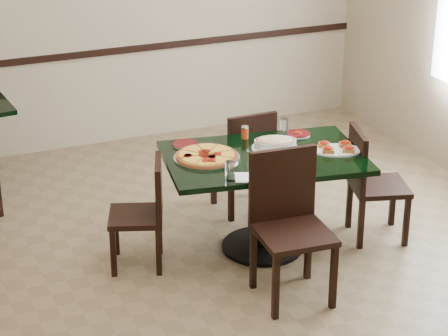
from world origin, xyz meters
name	(u,v)px	position (x,y,z in m)	size (l,w,h in m)	color
floor	(230,269)	(0.00, 0.00, 0.00)	(5.50, 5.50, 0.00)	#7A6546
room_shell	(259,38)	(1.02, 1.73, 1.17)	(5.50, 5.50, 5.50)	white
main_table	(264,178)	(0.35, 0.20, 0.57)	(1.54, 1.12, 0.75)	black
chair_far	(246,157)	(0.49, 0.80, 0.48)	(0.41, 0.41, 0.87)	black
chair_near	(289,216)	(0.24, -0.41, 0.56)	(0.50, 0.50, 1.00)	black
chair_right	(369,179)	(1.16, 0.05, 0.49)	(0.50, 0.50, 0.87)	black
chair_left	(146,208)	(-0.51, 0.31, 0.44)	(0.48, 0.48, 0.80)	black
pepperoni_pizza	(207,156)	(-0.05, 0.31, 0.77)	(0.47, 0.47, 0.04)	silver
lasagna_casserole	(275,143)	(0.47, 0.27, 0.80)	(0.36, 0.34, 0.09)	silver
bread_basket	(291,160)	(0.44, -0.04, 0.79)	(0.21, 0.16, 0.09)	brown
bruschetta_platter	(336,148)	(0.86, 0.06, 0.77)	(0.42, 0.35, 0.05)	silver
side_plate_near	(264,174)	(0.20, -0.12, 0.76)	(0.17, 0.17, 0.02)	silver
side_plate_far_r	(298,134)	(0.76, 0.46, 0.76)	(0.19, 0.19, 0.03)	silver
side_plate_far_l	(186,144)	(-0.10, 0.60, 0.76)	(0.19, 0.19, 0.02)	silver
napkin_setting	(248,177)	(0.08, -0.11, 0.75)	(0.21, 0.21, 0.01)	white
water_glass_a	(284,127)	(0.66, 0.50, 0.82)	(0.06, 0.06, 0.13)	white
water_glass_b	(230,171)	(-0.05, -0.11, 0.82)	(0.06, 0.06, 0.14)	white
pepper_shaker	(245,132)	(0.36, 0.56, 0.80)	(0.06, 0.06, 0.09)	#BF4514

